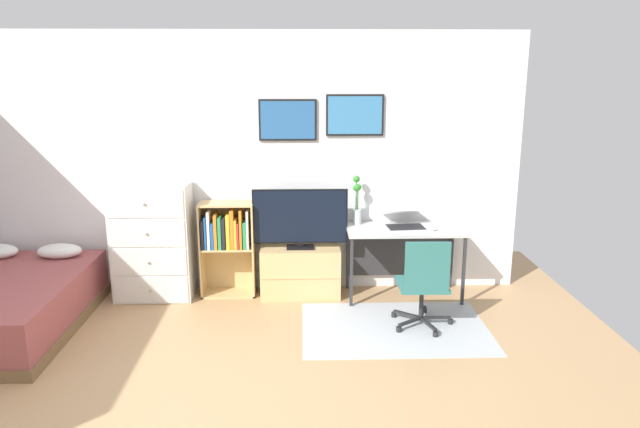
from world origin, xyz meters
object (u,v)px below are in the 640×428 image
object	(u,v)px
tv_stand	(300,271)
bamboo_vase	(357,203)
office_chair	(424,281)
laptop	(404,220)
desk	(403,239)
bookshelf	(227,240)
television	(300,219)
computer_mouse	(434,228)
dresser	(153,242)

from	to	relation	value
tv_stand	bamboo_vase	xyz separation A→B (m)	(0.59, 0.10, 0.71)
office_chair	laptop	world-z (taller)	laptop
desk	office_chair	distance (m)	0.88
bookshelf	desk	distance (m)	1.83
bookshelf	desk	xyz separation A→B (m)	(1.83, -0.04, -0.00)
bookshelf	laptop	bearing A→B (deg)	-1.16
desk	office_chair	world-z (taller)	office_chair
bookshelf	laptop	size ratio (longest dim) A/B	2.17
television	office_chair	xyz separation A→B (m)	(1.12, -0.85, -0.38)
office_chair	computer_mouse	world-z (taller)	office_chair
laptop	dresser	bearing A→B (deg)	175.53
office_chair	television	bearing A→B (deg)	143.63
dresser	television	bearing A→B (deg)	-0.28
bookshelf	laptop	distance (m)	1.84
tv_stand	computer_mouse	distance (m)	1.45
laptop	television	bearing A→B (deg)	176.53
television	bamboo_vase	size ratio (longest dim) A/B	1.89
office_chair	computer_mouse	distance (m)	0.82
bookshelf	tv_stand	bearing A→B (deg)	-3.13
dresser	laptop	size ratio (longest dim) A/B	2.63
office_chair	bamboo_vase	bearing A→B (deg)	119.39
desk	bamboo_vase	world-z (taller)	bamboo_vase
dresser	television	xyz separation A→B (m)	(1.51, -0.01, 0.23)
television	laptop	distance (m)	1.07
bookshelf	television	xyz separation A→B (m)	(0.76, -0.06, 0.23)
dresser	desk	size ratio (longest dim) A/B	1.01
bookshelf	bamboo_vase	distance (m)	1.40
laptop	bookshelf	bearing A→B (deg)	173.93
computer_mouse	bookshelf	bearing A→B (deg)	174.79
office_chair	bamboo_vase	world-z (taller)	bamboo_vase
dresser	bookshelf	world-z (taller)	dresser
desk	bamboo_vase	xyz separation A→B (m)	(-0.48, 0.10, 0.37)
television	office_chair	world-z (taller)	television
tv_stand	bookshelf	bearing A→B (deg)	176.87
dresser	computer_mouse	distance (m)	2.87
tv_stand	bamboo_vase	distance (m)	0.93
office_chair	computer_mouse	size ratio (longest dim) A/B	8.27
television	computer_mouse	xyz separation A→B (m)	(1.35, -0.13, -0.08)
desk	bookshelf	bearing A→B (deg)	178.63
television	desk	world-z (taller)	television
desk	computer_mouse	xyz separation A→B (m)	(0.29, -0.15, 0.16)
tv_stand	computer_mouse	xyz separation A→B (m)	(1.35, -0.15, 0.50)
laptop	desk	bearing A→B (deg)	-114.86
tv_stand	television	world-z (taller)	television
television	laptop	size ratio (longest dim) A/B	2.13
bamboo_vase	television	bearing A→B (deg)	-168.36
dresser	bookshelf	bearing A→B (deg)	4.34
bookshelf	office_chair	bearing A→B (deg)	-25.97
office_chair	computer_mouse	bearing A→B (deg)	72.82
computer_mouse	bamboo_vase	bearing A→B (deg)	161.84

